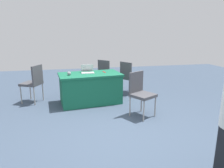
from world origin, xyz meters
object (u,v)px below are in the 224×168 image
object	(u,v)px
chair_tucked_left	(106,73)
chair_near_front	(33,81)
table_foreground	(90,88)
yarn_ball	(69,73)
chair_tucked_right	(140,91)
laptop_silver	(88,71)
chair_aisle	(129,76)
scissors_red	(104,72)

from	to	relation	value
chair_tucked_left	chair_near_front	bearing A→B (deg)	-113.09
table_foreground	yarn_ball	xyz separation A→B (m)	(0.51, 0.11, 0.42)
chair_near_front	chair_tucked_right	xyz separation A→B (m)	(-2.36, 1.40, -0.02)
table_foreground	laptop_silver	bearing A→B (deg)	-67.43
chair_near_front	yarn_ball	world-z (taller)	chair_near_front
chair_near_front	laptop_silver	bearing A→B (deg)	-71.62
chair_aisle	scissors_red	size ratio (longest dim) A/B	5.28
table_foreground	yarn_ball	world-z (taller)	yarn_ball
chair_aisle	yarn_ball	xyz separation A→B (m)	(1.70, 0.67, 0.26)
chair_near_front	scissors_red	world-z (taller)	chair_near_front
table_foreground	laptop_silver	world-z (taller)	laptop_silver
laptop_silver	chair_aisle	bearing A→B (deg)	-158.81
chair_near_front	table_foreground	bearing A→B (deg)	-75.87
chair_near_front	yarn_ball	size ratio (longest dim) A/B	10.65
chair_tucked_left	chair_aisle	xyz separation A→B (m)	(-0.59, 0.40, -0.02)
chair_tucked_left	yarn_ball	distance (m)	1.56
table_foreground	chair_aisle	bearing A→B (deg)	-154.70
table_foreground	chair_near_front	xyz separation A→B (m)	(1.41, -0.30, 0.18)
yarn_ball	chair_tucked_left	bearing A→B (deg)	-136.38
chair_near_front	chair_tucked_right	bearing A→B (deg)	-94.43
table_foreground	chair_aisle	size ratio (longest dim) A/B	1.70
chair_aisle	chair_near_front	bearing A→B (deg)	-116.50
chair_near_front	yarn_ball	xyz separation A→B (m)	(-0.89, 0.41, 0.24)
chair_tucked_left	chair_tucked_right	size ratio (longest dim) A/B	1.02
chair_near_front	chair_tucked_left	xyz separation A→B (m)	(-2.01, -0.65, -0.00)
yarn_ball	scissors_red	world-z (taller)	yarn_ball
table_foreground	yarn_ball	bearing A→B (deg)	11.67
chair_tucked_right	chair_aisle	distance (m)	1.68
chair_tucked_right	chair_aisle	bearing A→B (deg)	-127.91
chair_tucked_left	chair_aisle	distance (m)	0.71
table_foreground	laptop_silver	xyz separation A→B (m)	(0.05, -0.11, 0.42)
chair_tucked_right	chair_aisle	size ratio (longest dim) A/B	1.00
chair_tucked_left	yarn_ball	world-z (taller)	chair_tucked_left
chair_aisle	laptop_silver	world-z (taller)	laptop_silver
table_foreground	chair_tucked_left	bearing A→B (deg)	-122.17
yarn_ball	scissors_red	xyz separation A→B (m)	(-0.90, -0.22, -0.04)
table_foreground	chair_near_front	bearing A→B (deg)	-12.17
yarn_ball	scissors_red	bearing A→B (deg)	-166.27
scissors_red	chair_tucked_right	bearing A→B (deg)	13.43
chair_near_front	chair_aisle	size ratio (longest dim) A/B	1.02
chair_tucked_left	scissors_red	bearing A→B (deg)	-55.47
chair_tucked_right	laptop_silver	world-z (taller)	laptop_silver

